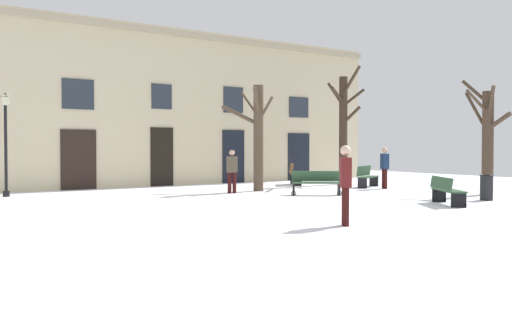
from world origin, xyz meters
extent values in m
plane|color=white|center=(0.00, 0.00, 0.00)|extent=(37.27, 37.27, 0.00)
cube|color=beige|center=(0.00, 9.37, 3.44)|extent=(23.29, 0.40, 6.89)
cube|color=tan|center=(0.00, 9.12, 6.64)|extent=(23.29, 0.30, 0.24)
cube|color=black|center=(-3.55, 9.15, 1.19)|extent=(1.38, 0.08, 2.37)
cube|color=#262D38|center=(-3.55, 9.15, 3.77)|extent=(1.25, 0.06, 1.19)
cube|color=black|center=(0.00, 9.15, 1.26)|extent=(1.03, 0.08, 2.52)
cube|color=#262D38|center=(0.00, 9.15, 3.86)|extent=(0.93, 0.06, 1.07)
cube|color=black|center=(3.61, 9.15, 1.24)|extent=(1.17, 0.08, 2.47)
cube|color=#262D38|center=(3.61, 9.15, 3.88)|extent=(1.05, 0.06, 1.21)
cube|color=black|center=(7.49, 9.15, 1.19)|extent=(1.34, 0.08, 2.38)
cube|color=#262D38|center=(7.49, 9.15, 3.69)|extent=(1.21, 0.06, 1.03)
cylinder|color=#423326|center=(7.91, -1.13, 1.83)|extent=(0.39, 0.39, 3.66)
cylinder|color=#423326|center=(7.92, -0.61, 3.68)|extent=(0.15, 1.12, 0.97)
cylinder|color=#423326|center=(7.69, -1.37, 3.24)|extent=(0.59, 0.64, 1.15)
cylinder|color=#423326|center=(7.92, -0.68, 2.93)|extent=(0.13, 1.00, 1.54)
cylinder|color=#423326|center=(7.32, -1.11, 3.26)|extent=(1.23, 0.14, 0.83)
cylinder|color=#423326|center=(7.86, -1.57, 2.58)|extent=(0.25, 0.98, 0.64)
cylinder|color=#382B1E|center=(7.28, 5.63, 2.42)|extent=(0.37, 0.37, 4.85)
cylinder|color=#382B1E|center=(7.13, 4.98, 4.59)|extent=(0.45, 1.42, 1.17)
cylinder|color=#382B1E|center=(7.07, 5.90, 4.06)|extent=(0.59, 0.70, 1.12)
cylinder|color=#382B1E|center=(7.64, 5.36, 3.91)|extent=(0.87, 0.70, 0.82)
cylinder|color=#382B1E|center=(7.41, 5.25, 3.11)|extent=(0.43, 0.89, 0.81)
cylinder|color=#382B1E|center=(6.77, 5.45, 3.98)|extent=(1.12, 0.52, 0.70)
cylinder|color=#4C3D2D|center=(2.01, 4.67, 2.03)|extent=(0.38, 0.38, 4.05)
cylinder|color=#4C3D2D|center=(1.53, 5.21, 2.91)|extent=(1.11, 1.23, 0.84)
cylinder|color=#4C3D2D|center=(1.79, 4.46, 3.39)|extent=(0.64, 0.61, 1.10)
cylinder|color=#4C3D2D|center=(2.01, 5.27, 3.36)|extent=(0.10, 1.27, 1.10)
cylinder|color=#4C3D2D|center=(2.14, 4.40, 3.11)|extent=(0.40, 0.66, 0.99)
cylinder|color=black|center=(-6.45, 7.47, 1.55)|extent=(0.10, 0.10, 3.10)
cylinder|color=black|center=(-6.45, 7.47, 0.10)|extent=(0.22, 0.22, 0.20)
cube|color=beige|center=(-6.45, 7.47, 3.28)|extent=(0.24, 0.24, 0.36)
cone|color=black|center=(-6.45, 7.47, 3.46)|extent=(0.30, 0.30, 0.14)
cylinder|color=black|center=(5.99, -2.35, 0.39)|extent=(0.39, 0.39, 0.78)
torus|color=black|center=(5.99, -2.35, 0.80)|extent=(0.42, 0.42, 0.04)
cube|color=#2D4C33|center=(3.88, -2.50, 0.43)|extent=(1.28, 1.63, 0.05)
cube|color=#2D4C33|center=(3.70, -2.39, 0.64)|extent=(0.97, 1.44, 0.35)
cube|color=black|center=(3.47, -3.15, 0.21)|extent=(0.39, 0.28, 0.43)
torus|color=black|center=(3.62, -3.24, 0.08)|extent=(0.12, 0.16, 0.17)
cube|color=black|center=(4.29, -1.86, 0.21)|extent=(0.39, 0.28, 0.43)
torus|color=black|center=(4.44, -1.96, 0.08)|extent=(0.12, 0.16, 0.17)
cube|color=#2D4C33|center=(6.86, 3.65, 0.44)|extent=(1.57, 1.04, 0.05)
cube|color=#2D4C33|center=(6.78, 3.83, 0.69)|extent=(1.43, 0.74, 0.42)
cube|color=black|center=(6.22, 3.35, 0.22)|extent=(0.22, 0.37, 0.44)
torus|color=black|center=(6.29, 3.21, 0.08)|extent=(0.17, 0.10, 0.17)
cube|color=black|center=(7.50, 3.96, 0.22)|extent=(0.22, 0.37, 0.44)
torus|color=black|center=(7.57, 3.81, 0.08)|extent=(0.17, 0.10, 0.17)
cube|color=#2D4C33|center=(2.68, 2.04, 0.44)|extent=(1.65, 1.36, 0.05)
cube|color=#2D4C33|center=(2.80, 2.21, 0.66)|extent=(1.45, 1.08, 0.36)
cube|color=black|center=(2.03, 2.50, 0.22)|extent=(0.29, 0.37, 0.44)
torus|color=black|center=(1.93, 2.36, 0.08)|extent=(0.16, 0.12, 0.17)
cube|color=black|center=(3.32, 1.59, 0.22)|extent=(0.29, 0.37, 0.44)
torus|color=black|center=(3.22, 1.44, 0.08)|extent=(0.16, 0.12, 0.17)
cube|color=brown|center=(5.23, 6.48, 0.47)|extent=(1.21, 1.52, 0.05)
cube|color=brown|center=(5.07, 6.58, 0.73)|extent=(0.94, 1.35, 0.45)
cube|color=black|center=(4.84, 5.88, 0.24)|extent=(0.36, 0.26, 0.47)
torus|color=black|center=(4.98, 5.79, 0.08)|extent=(0.12, 0.16, 0.17)
cube|color=black|center=(5.62, 7.07, 0.24)|extent=(0.36, 0.26, 0.47)
torus|color=black|center=(5.76, 6.98, 0.08)|extent=(0.12, 0.16, 0.17)
cylinder|color=#350F0F|center=(0.55, 4.39, 0.38)|extent=(0.14, 0.14, 0.76)
cylinder|color=#350F0F|center=(0.72, 4.33, 0.38)|extent=(0.14, 0.14, 0.76)
cube|color=#4C4233|center=(0.63, 4.36, 1.06)|extent=(0.43, 0.34, 0.59)
sphere|color=tan|center=(0.63, 4.36, 1.48)|extent=(0.21, 0.21, 0.21)
cylinder|color=#350F0F|center=(-1.48, -3.85, 0.42)|extent=(0.14, 0.14, 0.83)
cylinder|color=#350F0F|center=(-1.58, -4.00, 0.42)|extent=(0.14, 0.14, 0.83)
cube|color=#591919|center=(-1.53, -3.93, 1.15)|extent=(0.40, 0.44, 0.64)
sphere|color=beige|center=(-1.53, -3.93, 1.62)|extent=(0.23, 0.23, 0.23)
cylinder|color=#350F0F|center=(6.80, 2.64, 0.40)|extent=(0.14, 0.14, 0.80)
cylinder|color=#350F0F|center=(6.87, 2.81, 0.40)|extent=(0.14, 0.14, 0.80)
cube|color=navy|center=(6.83, 2.72, 1.11)|extent=(0.35, 0.43, 0.62)
sphere|color=tan|center=(6.83, 2.72, 1.56)|extent=(0.22, 0.22, 0.22)
camera|label=1|loc=(-9.59, -12.53, 1.71)|focal=38.05mm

